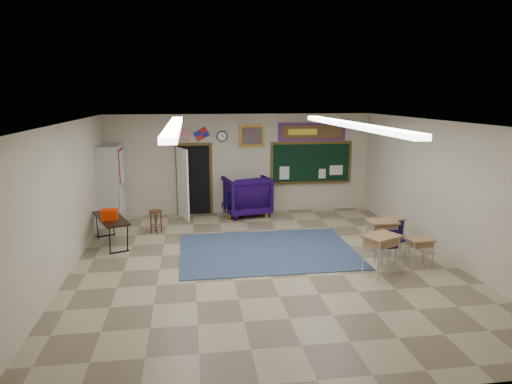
{
  "coord_description": "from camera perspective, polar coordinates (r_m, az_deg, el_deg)",
  "views": [
    {
      "loc": [
        -1.52,
        -9.11,
        3.53
      ],
      "look_at": [
        0.04,
        1.5,
        1.26
      ],
      "focal_mm": 32.0,
      "sensor_mm": 36.0,
      "label": 1
    }
  ],
  "objects": [
    {
      "name": "ceiling",
      "position": [
        9.25,
        1.13,
        8.67
      ],
      "size": [
        8.0,
        9.0,
        0.04
      ],
      "primitive_type": "cube",
      "color": "silver",
      "rests_on": "back_wall"
    },
    {
      "name": "wooden_stool",
      "position": [
        12.22,
        -12.39,
        -3.61
      ],
      "size": [
        0.34,
        0.34,
        0.6
      ],
      "color": "#552D19",
      "rests_on": "floor"
    },
    {
      "name": "student_chair_desk_b",
      "position": [
        10.74,
        17.66,
        -5.67
      ],
      "size": [
        0.46,
        0.46,
        0.77
      ],
      "primitive_type": null,
      "rotation": [
        0.0,
        0.0,
        0.24
      ],
      "color": "black",
      "rests_on": "floor"
    },
    {
      "name": "wingback_armchair",
      "position": [
        13.68,
        -1.24,
        -0.42
      ],
      "size": [
        1.5,
        1.53,
        1.19
      ],
      "primitive_type": "imported",
      "rotation": [
        0.0,
        0.0,
        3.34
      ],
      "color": "#170538",
      "rests_on": "floor"
    },
    {
      "name": "wall_clock",
      "position": [
        13.66,
        -4.27,
        6.97
      ],
      "size": [
        0.32,
        0.05,
        0.32
      ],
      "color": "black",
      "rests_on": "back_wall"
    },
    {
      "name": "folding_table",
      "position": [
        11.56,
        -17.63,
        -4.5
      ],
      "size": [
        1.1,
        1.71,
        0.93
      ],
      "rotation": [
        0.0,
        0.0,
        0.38
      ],
      "color": "black",
      "rests_on": "floor"
    },
    {
      "name": "wall_flags",
      "position": [
        13.59,
        -7.87,
        7.42
      ],
      "size": [
        1.16,
        0.06,
        0.7
      ],
      "primitive_type": null,
      "color": "red",
      "rests_on": "back_wall"
    },
    {
      "name": "storage_cabinet",
      "position": [
        13.37,
        -17.63,
        0.91
      ],
      "size": [
        0.59,
        1.25,
        2.2
      ],
      "color": "#ABABA7",
      "rests_on": "floor"
    },
    {
      "name": "student_desk_front_left",
      "position": [
        10.76,
        15.45,
        -5.22
      ],
      "size": [
        0.65,
        0.49,
        0.77
      ],
      "rotation": [
        0.0,
        0.0,
        -0.01
      ],
      "color": "#987146",
      "rests_on": "floor"
    },
    {
      "name": "framed_art_print",
      "position": [
        13.76,
        -0.5,
        7.04
      ],
      "size": [
        0.75,
        0.05,
        0.65
      ],
      "color": "#A4781F",
      "rests_on": "back_wall"
    },
    {
      "name": "doorway",
      "position": [
        13.69,
        -8.13,
        1.43
      ],
      "size": [
        1.1,
        0.89,
        2.16
      ],
      "color": "black",
      "rests_on": "back_wall"
    },
    {
      "name": "student_desk_back_left",
      "position": [
        9.51,
        15.33,
        -7.32
      ],
      "size": [
        0.84,
        0.76,
        0.82
      ],
      "rotation": [
        0.0,
        0.0,
        0.45
      ],
      "color": "#987146",
      "rests_on": "floor"
    },
    {
      "name": "right_wall",
      "position": [
        10.84,
        22.44,
        0.25
      ],
      "size": [
        0.04,
        9.0,
        3.0
      ],
      "primitive_type": "cube",
      "color": "beige",
      "rests_on": "floor"
    },
    {
      "name": "back_wall",
      "position": [
        13.85,
        -1.95,
        3.52
      ],
      "size": [
        8.0,
        0.04,
        3.0
      ],
      "primitive_type": "cube",
      "color": "beige",
      "rests_on": "floor"
    },
    {
      "name": "student_chair_reading",
      "position": [
        13.34,
        -3.28,
        -1.58
      ],
      "size": [
        0.5,
        0.5,
        0.82
      ],
      "primitive_type": null,
      "rotation": [
        0.0,
        0.0,
        3.4
      ],
      "color": "black",
      "rests_on": "floor"
    },
    {
      "name": "student_desk_back_right",
      "position": [
        10.17,
        19.73,
        -6.99
      ],
      "size": [
        0.55,
        0.43,
        0.63
      ],
      "rotation": [
        0.0,
        0.0,
        0.08
      ],
      "color": "#987146",
      "rests_on": "floor"
    },
    {
      "name": "bulletin_board",
      "position": [
        14.12,
        7.02,
        7.48
      ],
      "size": [
        2.1,
        0.05,
        0.55
      ],
      "color": "#A30D1D",
      "rests_on": "back_wall"
    },
    {
      "name": "chalkboard",
      "position": [
        14.22,
        6.93,
        3.52
      ],
      "size": [
        2.55,
        0.14,
        1.3
      ],
      "color": "#503B17",
      "rests_on": "back_wall"
    },
    {
      "name": "floor",
      "position": [
        9.89,
        1.06,
        -8.96
      ],
      "size": [
        9.0,
        9.0,
        0.0
      ],
      "primitive_type": "plane",
      "color": "tan",
      "rests_on": "ground"
    },
    {
      "name": "student_desk_front_right",
      "position": [
        11.56,
        16.72,
        -4.51
      ],
      "size": [
        0.64,
        0.57,
        0.63
      ],
      "rotation": [
        0.0,
        0.0,
        0.41
      ],
      "color": "#987146",
      "rests_on": "floor"
    },
    {
      "name": "fluorescent_strips",
      "position": [
        9.26,
        1.13,
        8.3
      ],
      "size": [
        3.86,
        6.0,
        0.1
      ],
      "primitive_type": null,
      "color": "white",
      "rests_on": "ceiling"
    },
    {
      "name": "student_chair_desk_a",
      "position": [
        10.09,
        15.93,
        -6.53
      ],
      "size": [
        0.42,
        0.42,
        0.82
      ],
      "primitive_type": null,
      "rotation": [
        0.0,
        0.0,
        3.18
      ],
      "color": "black",
      "rests_on": "floor"
    },
    {
      "name": "area_rug",
      "position": [
        10.66,
        1.42,
        -7.33
      ],
      "size": [
        4.0,
        3.0,
        0.02
      ],
      "primitive_type": "cube",
      "color": "#344964",
      "rests_on": "floor"
    },
    {
      "name": "front_wall",
      "position": [
        5.26,
        9.26,
        -10.9
      ],
      "size": [
        8.0,
        0.04,
        3.0
      ],
      "primitive_type": "cube",
      "color": "beige",
      "rests_on": "floor"
    },
    {
      "name": "left_wall",
      "position": [
        9.66,
        -23.02,
        -1.14
      ],
      "size": [
        0.04,
        9.0,
        3.0
      ],
      "primitive_type": "cube",
      "color": "beige",
      "rests_on": "floor"
    }
  ]
}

